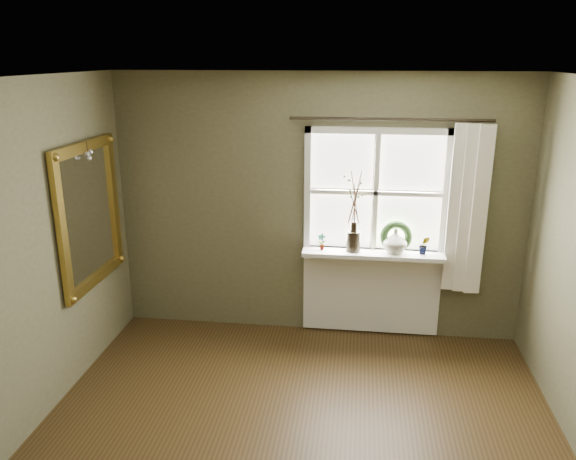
% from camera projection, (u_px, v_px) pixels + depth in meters
% --- Properties ---
extents(ceiling, '(4.50, 4.50, 0.00)m').
position_uv_depth(ceiling, '(289.00, 82.00, 2.97)').
color(ceiling, silver).
rests_on(ceiling, ground).
extents(wall_back, '(4.00, 0.10, 2.60)m').
position_uv_depth(wall_back, '(318.00, 207.00, 5.54)').
color(wall_back, brown).
rests_on(wall_back, ground).
extents(window_frame, '(1.36, 0.06, 1.24)m').
position_uv_depth(window_frame, '(375.00, 193.00, 5.35)').
color(window_frame, white).
rests_on(window_frame, wall_back).
extents(window_sill, '(1.36, 0.26, 0.04)m').
position_uv_depth(window_sill, '(373.00, 254.00, 5.42)').
color(window_sill, white).
rests_on(window_sill, wall_back).
extents(window_apron, '(1.36, 0.04, 0.88)m').
position_uv_depth(window_apron, '(371.00, 291.00, 5.66)').
color(window_apron, white).
rests_on(window_apron, ground).
extents(dark_jug, '(0.18, 0.18, 0.20)m').
position_uv_depth(dark_jug, '(353.00, 241.00, 5.41)').
color(dark_jug, black).
rests_on(dark_jug, window_sill).
extents(cream_vase, '(0.28, 0.28, 0.24)m').
position_uv_depth(cream_vase, '(395.00, 241.00, 5.35)').
color(cream_vase, beige).
rests_on(cream_vase, window_sill).
extents(wreath, '(0.31, 0.15, 0.32)m').
position_uv_depth(wreath, '(396.00, 240.00, 5.39)').
color(wreath, '#26411D').
rests_on(wreath, window_sill).
extents(potted_plant_left, '(0.09, 0.07, 0.16)m').
position_uv_depth(potted_plant_left, '(322.00, 242.00, 5.45)').
color(potted_plant_left, '#26411D').
rests_on(potted_plant_left, window_sill).
extents(potted_plant_right, '(0.11, 0.09, 0.18)m').
position_uv_depth(potted_plant_right, '(424.00, 245.00, 5.33)').
color(potted_plant_right, '#26411D').
rests_on(potted_plant_right, window_sill).
extents(curtain, '(0.36, 0.12, 1.59)m').
position_uv_depth(curtain, '(467.00, 210.00, 5.19)').
color(curtain, white).
rests_on(curtain, wall_back).
extents(curtain_rod, '(1.84, 0.03, 0.03)m').
position_uv_depth(curtain_rod, '(390.00, 119.00, 5.07)').
color(curtain_rod, black).
rests_on(curtain_rod, wall_back).
extents(gilt_mirror, '(0.10, 1.08, 1.29)m').
position_uv_depth(gilt_mirror, '(90.00, 214.00, 4.96)').
color(gilt_mirror, white).
rests_on(gilt_mirror, wall_left).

